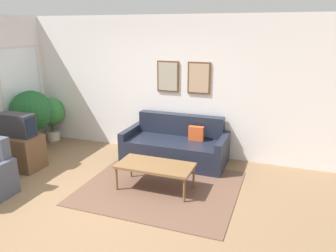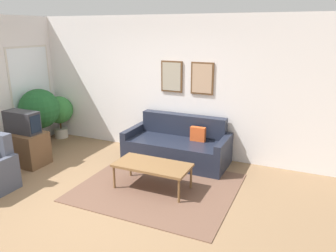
% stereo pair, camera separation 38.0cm
% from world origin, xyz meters
% --- Properties ---
extents(ground_plane, '(16.00, 16.00, 0.00)m').
position_xyz_m(ground_plane, '(0.00, 0.00, 0.00)').
color(ground_plane, '#846647').
extents(area_rug, '(2.41, 2.07, 0.01)m').
position_xyz_m(area_rug, '(0.69, 0.90, 0.01)').
color(area_rug, brown).
rests_on(area_rug, ground_plane).
extents(wall_back, '(8.00, 0.09, 2.70)m').
position_xyz_m(wall_back, '(0.01, 2.50, 1.35)').
color(wall_back, silver).
rests_on(wall_back, ground_plane).
extents(couch, '(1.93, 0.90, 0.85)m').
position_xyz_m(couch, '(0.56, 2.03, 0.30)').
color(couch, '#1E2333').
rests_on(couch, ground_plane).
extents(coffee_table, '(1.18, 0.58, 0.42)m').
position_xyz_m(coffee_table, '(0.63, 0.83, 0.39)').
color(coffee_table, brown).
rests_on(coffee_table, ground_plane).
extents(tv_stand, '(0.79, 0.51, 0.61)m').
position_xyz_m(tv_stand, '(-1.98, 0.76, 0.31)').
color(tv_stand, brown).
rests_on(tv_stand, ground_plane).
extents(tv, '(0.66, 0.28, 0.40)m').
position_xyz_m(tv, '(-1.98, 0.76, 0.81)').
color(tv, '#2D2D33').
rests_on(tv, tv_stand).
extents(potted_plant_tall, '(0.83, 0.83, 1.24)m').
position_xyz_m(potted_plant_tall, '(-2.43, 1.63, 0.81)').
color(potted_plant_tall, '#935638').
rests_on(potted_plant_tall, ground_plane).
extents(potted_plant_by_window, '(0.62, 0.62, 0.97)m').
position_xyz_m(potted_plant_by_window, '(-2.46, 2.23, 0.62)').
color(potted_plant_by_window, beige).
rests_on(potted_plant_by_window, ground_plane).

